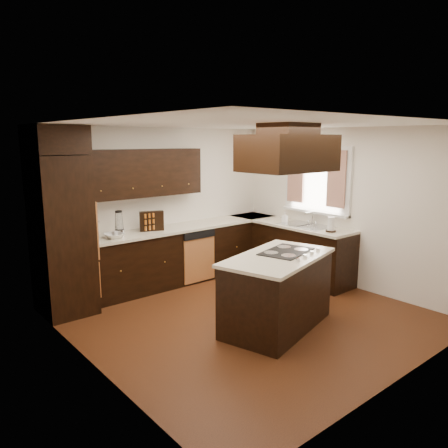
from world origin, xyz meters
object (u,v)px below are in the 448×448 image
at_px(range_hood, 288,153).
at_px(island, 277,293).
at_px(oven_column, 62,236).
at_px(spice_rack, 152,221).

bearing_deg(range_hood, island, 116.64).
relative_size(island, range_hood, 1.42).
bearing_deg(oven_column, range_hood, -50.26).
relative_size(oven_column, island, 1.42).
bearing_deg(spice_rack, oven_column, -153.68).
height_order(island, range_hood, range_hood).
xyz_separation_m(oven_column, range_hood, (1.88, -2.25, 1.10)).
bearing_deg(island, range_hood, -78.98).
height_order(oven_column, spice_rack, oven_column).
relative_size(range_hood, spice_rack, 2.87).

